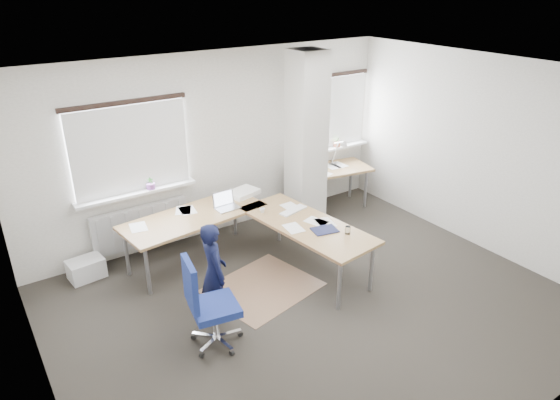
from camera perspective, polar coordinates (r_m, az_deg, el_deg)
ground at (r=6.36m, az=3.89°, el=-11.90°), size 6.00×6.00×0.00m
room_shell at (r=5.95m, az=3.09°, el=4.61°), size 6.04×5.04×2.82m
floor_mat at (r=6.66m, az=-1.99°, el=-9.95°), size 1.52×1.36×0.01m
white_crate at (r=7.27m, az=-21.27°, el=-7.33°), size 0.48×0.36×0.27m
desk_main at (r=6.83m, az=-3.28°, el=-2.33°), size 2.70×2.63×0.96m
desk_side at (r=8.60m, az=5.61°, el=3.32°), size 1.50×0.93×1.22m
task_chair at (r=5.63m, az=-7.78°, el=-13.60°), size 0.61×0.60×1.11m
person at (r=5.87m, az=-7.56°, el=-8.14°), size 0.36×0.49×1.24m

